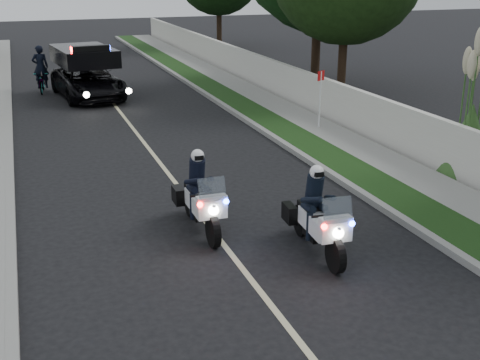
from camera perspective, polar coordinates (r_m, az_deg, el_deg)
The scene contains 18 objects.
ground at distance 12.14m, azimuth -0.98°, elevation -6.85°, with size 120.00×120.00×0.00m, color black.
curb_right at distance 22.32m, azimuth 0.59°, elevation 5.69°, with size 0.20×60.00×0.15m, color gray.
grass_verge at distance 22.57m, azimuth 2.26°, elevation 5.84°, with size 1.20×60.00×0.16m, color #193814.
sidewalk_right at distance 23.08m, azimuth 5.27°, elevation 6.08°, with size 1.40×60.00×0.16m, color gray.
property_wall at distance 23.37m, azimuth 7.56°, elevation 7.85°, with size 0.22×60.00×1.50m, color beige.
curb_left at distance 20.98m, azimuth -20.92°, elevation 3.50°, with size 0.20×60.00×0.15m, color gray.
lane_marking at distance 21.29m, azimuth -9.84°, elevation 4.53°, with size 0.12×50.00×0.01m, color #BFB78C.
police_moto_left at distance 13.17m, azimuth -3.69°, elevation -4.69°, with size 0.73×2.10×1.78m, color white, non-canonical shape.
police_moto_right at distance 12.27m, azimuth 7.20°, elevation -6.71°, with size 0.73×2.10×1.78m, color silver, non-canonical shape.
police_suv at distance 27.46m, azimuth -14.04°, elevation 7.56°, with size 2.39×5.17×2.51m, color black.
bicycle at distance 29.26m, azimuth -18.09°, elevation 7.89°, with size 0.62×1.79×0.94m, color black.
cyclist at distance 29.26m, azimuth -18.09°, elevation 7.89°, with size 0.69×0.46×1.91m, color black.
sign_post at distance 21.22m, azimuth 7.42°, elevation 4.59°, with size 0.34×0.34×2.17m, color #9D1E0B, non-canonical shape.
pampas_far at distance 17.64m, azimuth 20.42°, elevation 0.42°, with size 1.55×1.55×4.44m, color #BFB393, non-canonical shape.
tree_right_b at distance 26.77m, azimuth 9.43°, elevation 7.58°, with size 6.38×6.38×10.63m, color #1F3F15, non-canonical shape.
tree_right_c at distance 30.67m, azimuth 7.11°, elevation 9.18°, with size 6.58×6.58×10.96m, color #113510, non-canonical shape.
tree_right_d at distance 29.14m, azimuth 6.98°, elevation 8.65°, with size 7.57×7.57×12.61m, color #163E14, non-canonical shape.
tree_right_e at distance 44.34m, azimuth -1.96°, elevation 12.45°, with size 6.03×6.03×10.05m, color black, non-canonical shape.
Camera 1 is at (-3.53, -10.30, 5.37)m, focal length 45.19 mm.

